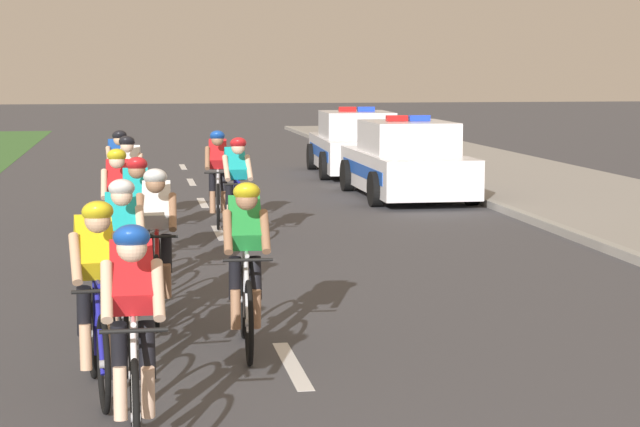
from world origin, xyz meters
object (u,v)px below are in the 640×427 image
Objects in this scene: cyclist_lead at (133,332)px; cyclist_fifth at (157,241)px; cyclist_third at (246,263)px; police_car_nearest at (407,163)px; police_car_second at (356,145)px; cyclist_tenth at (218,176)px; cyclist_eleventh at (119,176)px; cyclist_second at (97,294)px; cyclist_fourth at (122,258)px; cyclist_seventh at (236,188)px; cyclist_ninth at (130,186)px; cyclist_eighth at (118,207)px; cyclist_sixth at (137,221)px.

cyclist_lead is 1.00× the size of cyclist_fifth.
police_car_nearest reaches higher than cyclist_third.
cyclist_tenth is at bearing -114.61° from police_car_second.
cyclist_fifth and cyclist_eleventh have the same top height.
cyclist_lead is at bearing -89.05° from cyclist_eleventh.
cyclist_second is 9.59m from cyclist_tenth.
cyclist_seventh is at bearing 75.19° from cyclist_fourth.
cyclist_lead is 19.97m from police_car_second.
cyclist_eleventh is 0.39× the size of police_car_nearest.
cyclist_second is at bearing -136.45° from cyclist_third.
cyclist_eighth is at bearing -93.03° from cyclist_ninth.
cyclist_fifth is 1.00× the size of cyclist_seventh.
cyclist_seventh is at bearing 85.51° from cyclist_third.
cyclist_third and cyclist_sixth have the same top height.
cyclist_second is at bearing -107.10° from police_car_second.
cyclist_seventh and cyclist_tenth have the same top height.
cyclist_third is 1.00× the size of cyclist_tenth.
cyclist_third is (1.25, 1.19, 0.00)m from cyclist_second.
cyclist_eleventh is 6.26m from police_car_nearest.
police_car_nearest reaches higher than cyclist_tenth.
police_car_second reaches higher than cyclist_third.
cyclist_third is (0.98, 2.52, 0.00)m from cyclist_lead.
cyclist_fifth is (0.25, 4.01, 0.00)m from cyclist_lead.
cyclist_second is 5.54m from cyclist_eighth.
cyclist_eleventh is (-1.67, 2.18, 0.00)m from cyclist_seventh.
cyclist_sixth and cyclist_eleventh have the same top height.
cyclist_third is 0.38× the size of police_car_second.
cyclist_third and cyclist_seventh have the same top height.
cyclist_third is at bearing -75.34° from cyclist_eighth.
cyclist_ninth is (-0.26, 5.54, 0.00)m from cyclist_fifth.
cyclist_seventh is 0.39× the size of police_car_nearest.
cyclist_ninth is at bearing 86.97° from cyclist_eighth.
police_car_nearest is (5.34, 11.22, -0.11)m from cyclist_fourth.
police_car_second is (5.34, 16.28, -0.11)m from cyclist_fourth.
cyclist_seventh is at bearing 77.02° from cyclist_second.
cyclist_second is 4.21m from cyclist_sixth.
cyclist_fifth is at bearing -87.29° from cyclist_ninth.
cyclist_eleventh is (-0.03, 4.25, 0.00)m from cyclist_eighth.
cyclist_fifth is 0.38× the size of police_car_second.
cyclist_fifth is 0.39× the size of police_car_nearest.
cyclist_tenth is 0.39× the size of police_car_nearest.
cyclist_eleventh is at bearing -123.68° from police_car_second.
cyclist_third is 8.27m from cyclist_tenth.
cyclist_fourth is 1.07m from cyclist_fifth.
police_car_second is at bearing 65.39° from cyclist_tenth.
police_car_nearest is at bearing 41.49° from cyclist_ninth.
police_car_nearest reaches higher than cyclist_sixth.
cyclist_eleventh is 0.38× the size of police_car_second.
cyclist_lead is at bearing -111.30° from cyclist_third.
police_car_second reaches higher than cyclist_tenth.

